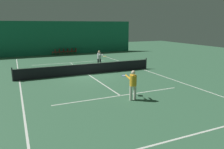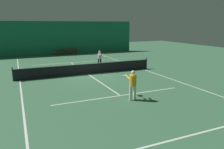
{
  "view_description": "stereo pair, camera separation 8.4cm",
  "coord_description": "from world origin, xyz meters",
  "px_view_note": "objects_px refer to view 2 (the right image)",
  "views": [
    {
      "loc": [
        -5.64,
        -17.73,
        4.24
      ],
      "look_at": [
        0.12,
        -4.89,
        0.99
      ],
      "focal_mm": 35.0,
      "sensor_mm": 36.0,
      "label": 1
    },
    {
      "loc": [
        -5.56,
        -17.77,
        4.24
      ],
      "look_at": [
        0.12,
        -4.89,
        0.99
      ],
      "focal_mm": 35.0,
      "sensor_mm": 36.0,
      "label": 2
    }
  ],
  "objects_px": {
    "player_near": "(132,83)",
    "courtside_chair_5": "(76,51)",
    "tennis_net": "(88,68)",
    "player_far": "(100,57)",
    "courtside_chair_4": "(72,51)",
    "courtside_chair_0": "(55,52)",
    "courtside_chair_1": "(59,51)",
    "courtside_chair_3": "(68,51)",
    "courtside_chair_2": "(64,51)"
  },
  "relations": [
    {
      "from": "courtside_chair_0",
      "to": "courtside_chair_4",
      "type": "xyz_separation_m",
      "value": [
        2.38,
        0.0,
        0.0
      ]
    },
    {
      "from": "courtside_chair_4",
      "to": "player_near",
      "type": "bearing_deg",
      "value": -4.22
    },
    {
      "from": "player_far",
      "to": "courtside_chair_3",
      "type": "xyz_separation_m",
      "value": [
        -1.01,
        10.4,
        -0.46
      ]
    },
    {
      "from": "courtside_chair_2",
      "to": "courtside_chair_5",
      "type": "xyz_separation_m",
      "value": [
        1.79,
        0.0,
        0.0
      ]
    },
    {
      "from": "player_near",
      "to": "courtside_chair_5",
      "type": "relative_size",
      "value": 2.06
    },
    {
      "from": "courtside_chair_0",
      "to": "courtside_chair_4",
      "type": "height_order",
      "value": "same"
    },
    {
      "from": "player_near",
      "to": "courtside_chair_1",
      "type": "distance_m",
      "value": 20.76
    },
    {
      "from": "courtside_chair_2",
      "to": "courtside_chair_5",
      "type": "relative_size",
      "value": 1.0
    },
    {
      "from": "player_near",
      "to": "courtside_chair_1",
      "type": "height_order",
      "value": "player_near"
    },
    {
      "from": "tennis_net",
      "to": "player_near",
      "type": "height_order",
      "value": "player_near"
    },
    {
      "from": "courtside_chair_1",
      "to": "courtside_chair_4",
      "type": "bearing_deg",
      "value": 90.0
    },
    {
      "from": "courtside_chair_0",
      "to": "courtside_chair_2",
      "type": "distance_m",
      "value": 1.19
    },
    {
      "from": "courtside_chair_1",
      "to": "courtside_chair_4",
      "type": "distance_m",
      "value": 1.79
    },
    {
      "from": "tennis_net",
      "to": "courtside_chair_1",
      "type": "relative_size",
      "value": 14.29
    },
    {
      "from": "courtside_chair_3",
      "to": "courtside_chair_4",
      "type": "bearing_deg",
      "value": 90.0
    },
    {
      "from": "courtside_chair_2",
      "to": "courtside_chair_0",
      "type": "bearing_deg",
      "value": -90.0
    },
    {
      "from": "courtside_chair_3",
      "to": "courtside_chair_5",
      "type": "relative_size",
      "value": 1.0
    },
    {
      "from": "courtside_chair_1",
      "to": "courtside_chair_0",
      "type": "bearing_deg",
      "value": -90.0
    },
    {
      "from": "player_far",
      "to": "courtside_chair_2",
      "type": "bearing_deg",
      "value": 175.45
    },
    {
      "from": "player_near",
      "to": "courtside_chair_3",
      "type": "relative_size",
      "value": 2.06
    },
    {
      "from": "courtside_chair_1",
      "to": "courtside_chair_5",
      "type": "height_order",
      "value": "same"
    },
    {
      "from": "player_near",
      "to": "courtside_chair_3",
      "type": "height_order",
      "value": "player_near"
    },
    {
      "from": "courtside_chair_4",
      "to": "courtside_chair_5",
      "type": "xyz_separation_m",
      "value": [
        0.6,
        0.0,
        0.0
      ]
    },
    {
      "from": "courtside_chair_0",
      "to": "courtside_chair_1",
      "type": "height_order",
      "value": "same"
    },
    {
      "from": "tennis_net",
      "to": "courtside_chair_3",
      "type": "bearing_deg",
      "value": 84.72
    },
    {
      "from": "courtside_chair_1",
      "to": "courtside_chair_3",
      "type": "distance_m",
      "value": 1.19
    },
    {
      "from": "player_near",
      "to": "courtside_chair_4",
      "type": "bearing_deg",
      "value": -6.62
    },
    {
      "from": "player_far",
      "to": "courtside_chair_1",
      "type": "bearing_deg",
      "value": 178.62
    },
    {
      "from": "tennis_net",
      "to": "player_far",
      "type": "distance_m",
      "value": 3.78
    },
    {
      "from": "courtside_chair_1",
      "to": "courtside_chair_3",
      "type": "bearing_deg",
      "value": 90.0
    },
    {
      "from": "player_far",
      "to": "courtside_chair_0",
      "type": "relative_size",
      "value": 1.93
    },
    {
      "from": "courtside_chair_4",
      "to": "courtside_chair_2",
      "type": "bearing_deg",
      "value": -90.0
    },
    {
      "from": "tennis_net",
      "to": "courtside_chair_2",
      "type": "relative_size",
      "value": 14.29
    },
    {
      "from": "player_near",
      "to": "courtside_chair_3",
      "type": "xyz_separation_m",
      "value": [
        0.94,
        20.75,
        -0.52
      ]
    },
    {
      "from": "courtside_chair_1",
      "to": "courtside_chair_2",
      "type": "distance_m",
      "value": 0.6
    },
    {
      "from": "courtside_chair_5",
      "to": "tennis_net",
      "type": "bearing_deg",
      "value": -10.28
    },
    {
      "from": "player_far",
      "to": "courtside_chair_5",
      "type": "bearing_deg",
      "value": 165.68
    },
    {
      "from": "tennis_net",
      "to": "courtside_chair_2",
      "type": "xyz_separation_m",
      "value": [
        0.64,
        13.4,
        -0.03
      ]
    },
    {
      "from": "tennis_net",
      "to": "player_near",
      "type": "bearing_deg",
      "value": -87.64
    },
    {
      "from": "player_near",
      "to": "courtside_chair_5",
      "type": "bearing_deg",
      "value": -8.25
    },
    {
      "from": "courtside_chair_4",
      "to": "tennis_net",
      "type": "bearing_deg",
      "value": -7.8
    },
    {
      "from": "tennis_net",
      "to": "courtside_chair_5",
      "type": "relative_size",
      "value": 14.29
    },
    {
      "from": "courtside_chair_1",
      "to": "player_far",
      "type": "bearing_deg",
      "value": 11.93
    },
    {
      "from": "courtside_chair_2",
      "to": "courtside_chair_5",
      "type": "height_order",
      "value": "same"
    },
    {
      "from": "courtside_chair_4",
      "to": "courtside_chair_3",
      "type": "bearing_deg",
      "value": -90.0
    },
    {
      "from": "player_far",
      "to": "courtside_chair_5",
      "type": "height_order",
      "value": "player_far"
    },
    {
      "from": "tennis_net",
      "to": "courtside_chair_3",
      "type": "xyz_separation_m",
      "value": [
        1.24,
        13.4,
        -0.03
      ]
    },
    {
      "from": "courtside_chair_4",
      "to": "courtside_chair_5",
      "type": "distance_m",
      "value": 0.6
    },
    {
      "from": "courtside_chair_0",
      "to": "courtside_chair_1",
      "type": "distance_m",
      "value": 0.6
    },
    {
      "from": "courtside_chair_1",
      "to": "courtside_chair_5",
      "type": "distance_m",
      "value": 2.38
    }
  ]
}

